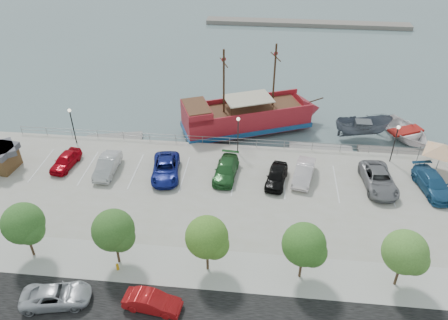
# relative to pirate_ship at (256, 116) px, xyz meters

# --- Properties ---
(ground) EXTENTS (160.00, 160.00, 0.00)m
(ground) POSITION_rel_pirate_ship_xyz_m (-1.68, -13.24, -1.84)
(ground) COLOR slate
(sidewalk) EXTENTS (100.00, 4.00, 0.05)m
(sidewalk) POSITION_rel_pirate_ship_xyz_m (-1.68, -23.24, -0.82)
(sidewalk) COLOR #B3B3AD
(sidewalk) RESTS_ON land_slab
(seawall_railing) EXTENTS (50.00, 0.06, 1.00)m
(seawall_railing) POSITION_rel_pirate_ship_xyz_m (-1.68, -5.44, -0.31)
(seawall_railing) COLOR gray
(seawall_railing) RESTS_ON land_slab
(far_shore) EXTENTS (40.00, 3.00, 0.80)m
(far_shore) POSITION_rel_pirate_ship_xyz_m (8.32, 41.76, -1.44)
(far_shore) COLOR gray
(far_shore) RESTS_ON ground
(pirate_ship) EXTENTS (17.60, 10.84, 10.98)m
(pirate_ship) POSITION_rel_pirate_ship_xyz_m (0.00, 0.00, 0.00)
(pirate_ship) COLOR maroon
(pirate_ship) RESTS_ON ground
(patrol_boat) EXTENTS (6.87, 3.40, 2.55)m
(patrol_boat) POSITION_rel_pirate_ship_xyz_m (12.39, -0.68, -0.57)
(patrol_boat) COLOR slate
(patrol_boat) RESTS_ON ground
(speedboat) EXTENTS (7.69, 8.67, 1.48)m
(speedboat) POSITION_rel_pirate_ship_xyz_m (17.41, -0.25, -1.10)
(speedboat) COLOR white
(speedboat) RESTS_ON ground
(dock_west) EXTENTS (6.68, 3.34, 0.37)m
(dock_west) POSITION_rel_pirate_ship_xyz_m (-16.31, -4.04, -1.66)
(dock_west) COLOR gray
(dock_west) RESTS_ON ground
(dock_mid) EXTENTS (7.02, 2.11, 0.40)m
(dock_mid) POSITION_rel_pirate_ship_xyz_m (7.47, -4.04, -1.64)
(dock_mid) COLOR gray
(dock_mid) RESTS_ON ground
(dock_east) EXTENTS (7.88, 2.48, 0.45)m
(dock_east) POSITION_rel_pirate_ship_xyz_m (15.52, -4.04, -1.62)
(dock_east) COLOR #66615B
(dock_east) RESTS_ON ground
(shed) EXTENTS (3.37, 3.37, 2.48)m
(shed) POSITION_rel_pirate_ship_xyz_m (-25.24, -12.17, 0.48)
(shed) COLOR brown
(shed) RESTS_ON land_slab
(canopy_tent) EXTENTS (5.74, 5.74, 3.74)m
(canopy_tent) POSITION_rel_pirate_ship_xyz_m (18.56, -8.09, 2.41)
(canopy_tent) COLOR slate
(canopy_tent) RESTS_ON land_slab
(street_van) EXTENTS (5.19, 3.18, 1.34)m
(street_van) POSITION_rel_pirate_ship_xyz_m (-12.88, -27.38, -0.17)
(street_van) COLOR #AFB2B9
(street_van) RESTS_ON street
(street_sedan) EXTENTS (4.23, 1.91, 1.35)m
(street_sedan) POSITION_rel_pirate_ship_xyz_m (-6.02, -27.18, -0.17)
(street_sedan) COLOR #B21315
(street_sedan) RESTS_ON street
(fire_hydrant) EXTENTS (0.23, 0.23, 0.67)m
(fire_hydrant) POSITION_rel_pirate_ship_xyz_m (-9.54, -24.04, -0.48)
(fire_hydrant) COLOR orange
(fire_hydrant) RESTS_ON sidewalk
(lamp_post_left) EXTENTS (0.36, 0.36, 4.28)m
(lamp_post_left) POSITION_rel_pirate_ship_xyz_m (-19.68, -6.74, 2.10)
(lamp_post_left) COLOR black
(lamp_post_left) RESTS_ON land_slab
(lamp_post_mid) EXTENTS (0.36, 0.36, 4.28)m
(lamp_post_mid) POSITION_rel_pirate_ship_xyz_m (-1.68, -6.74, 2.10)
(lamp_post_mid) COLOR black
(lamp_post_mid) RESTS_ON land_slab
(lamp_post_right) EXTENTS (0.36, 0.36, 4.28)m
(lamp_post_right) POSITION_rel_pirate_ship_xyz_m (14.32, -6.74, 2.10)
(lamp_post_right) COLOR black
(lamp_post_right) RESTS_ON land_slab
(tree_b) EXTENTS (3.30, 3.20, 5.00)m
(tree_b) POSITION_rel_pirate_ship_xyz_m (-16.53, -23.31, 2.46)
(tree_b) COLOR #473321
(tree_b) RESTS_ON sidewalk
(tree_c) EXTENTS (3.30, 3.20, 5.00)m
(tree_c) POSITION_rel_pirate_ship_xyz_m (-9.53, -23.31, 2.46)
(tree_c) COLOR #473321
(tree_c) RESTS_ON sidewalk
(tree_d) EXTENTS (3.30, 3.20, 5.00)m
(tree_d) POSITION_rel_pirate_ship_xyz_m (-2.53, -23.31, 2.46)
(tree_d) COLOR #473321
(tree_d) RESTS_ON sidewalk
(tree_e) EXTENTS (3.30, 3.20, 5.00)m
(tree_e) POSITION_rel_pirate_ship_xyz_m (4.47, -23.31, 2.46)
(tree_e) COLOR #473321
(tree_e) RESTS_ON sidewalk
(tree_f) EXTENTS (3.30, 3.20, 5.00)m
(tree_f) POSITION_rel_pirate_ship_xyz_m (11.47, -23.31, 2.46)
(tree_f) COLOR #473321
(tree_f) RESTS_ON sidewalk
(parked_car_a) EXTENTS (2.30, 4.45, 1.45)m
(parked_car_a) POSITION_rel_pirate_ship_xyz_m (-18.97, -11.17, -0.11)
(parked_car_a) COLOR #A9030F
(parked_car_a) RESTS_ON land_slab
(parked_car_b) EXTENTS (1.68, 4.80, 1.58)m
(parked_car_b) POSITION_rel_pirate_ship_xyz_m (-14.38, -11.68, -0.05)
(parked_car_b) COLOR #B2B2B2
(parked_car_b) RESTS_ON land_slab
(parked_car_c) EXTENTS (3.42, 5.97, 1.57)m
(parked_car_c) POSITION_rel_pirate_ship_xyz_m (-8.46, -11.59, -0.05)
(parked_car_c) COLOR navy
(parked_car_c) RESTS_ON land_slab
(parked_car_d) EXTENTS (2.52, 5.28, 1.49)m
(parked_car_d) POSITION_rel_pirate_ship_xyz_m (-2.49, -11.08, -0.10)
(parked_car_d) COLOR #235A27
(parked_car_d) RESTS_ON land_slab
(parked_car_e) EXTENTS (2.52, 4.71, 1.52)m
(parked_car_e) POSITION_rel_pirate_ship_xyz_m (2.49, -11.64, -0.08)
(parked_car_e) COLOR black
(parked_car_e) RESTS_ON land_slab
(parked_car_f) EXTENTS (2.62, 5.04, 1.58)m
(parked_car_f) POSITION_rel_pirate_ship_xyz_m (5.15, -10.79, -0.05)
(parked_car_f) COLOR silver
(parked_car_f) RESTS_ON land_slab
(parked_car_g) EXTENTS (3.23, 6.12, 1.64)m
(parked_car_g) POSITION_rel_pirate_ship_xyz_m (12.21, -11.28, -0.02)
(parked_car_g) COLOR gray
(parked_car_g) RESTS_ON land_slab
(parked_car_h) EXTENTS (3.30, 5.90, 1.62)m
(parked_car_h) POSITION_rel_pirate_ship_xyz_m (17.20, -11.36, -0.03)
(parked_car_h) COLOR #20527E
(parked_car_h) RESTS_ON land_slab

